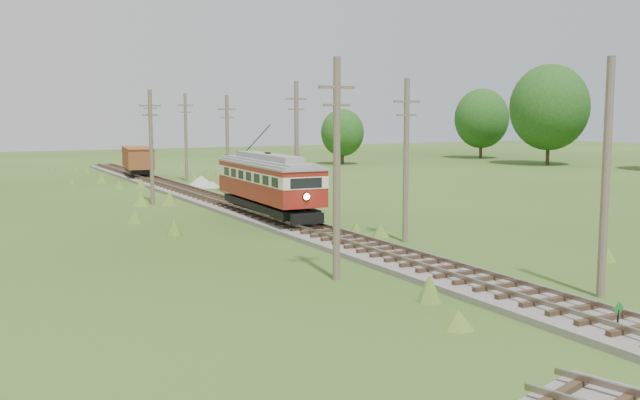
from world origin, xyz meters
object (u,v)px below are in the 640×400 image
gondola (138,159)px  streetcar (268,180)px  gravel_pile (203,182)px  switch_marker (618,315)px

gondola → streetcar: bearing=-82.2°
gondola → gravel_pile: 12.97m
switch_marker → gondola: (0.20, 61.82, 1.41)m
switch_marker → gondola: size_ratio=0.13×
streetcar → switch_marker: bearing=-87.8°
switch_marker → gravel_pile: bearing=86.3°
switch_marker → streetcar: (0.20, 27.08, 1.98)m
switch_marker → streetcar: streetcar is taller
gravel_pile → streetcar: bearing=-97.8°
gravel_pile → switch_marker: bearing=-93.7°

